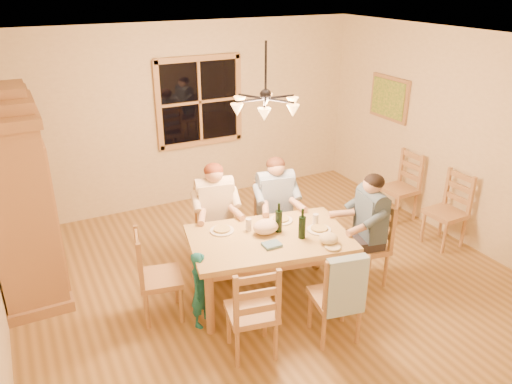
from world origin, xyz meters
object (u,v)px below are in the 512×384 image
chair_end_left (162,290)px  adult_woman (215,204)px  chair_far_left (216,244)px  adult_slate_man (370,216)px  chair_end_right (365,258)px  chair_spare_front (444,224)px  dining_table (269,245)px  wine_bottle_b (302,224)px  chair_spare_back (398,199)px  chandelier (265,104)px  chair_near_right (334,310)px  chair_far_right (275,236)px  wine_bottle_a (279,217)px  chair_near_left (252,325)px  adult_plaid_man (276,196)px  child (202,289)px  armoire (20,202)px

chair_end_left → adult_woman: (0.88, 0.64, 0.54)m
chair_far_left → adult_slate_man: size_ratio=1.13×
chair_end_right → chair_spare_front: 1.47m
dining_table → adult_woman: (-0.26, 0.85, 0.19)m
wine_bottle_b → chair_spare_back: size_ratio=0.33×
chandelier → chair_spare_back: bearing=11.5°
chair_near_right → chair_end_left: 1.76m
chair_far_right → adult_woman: (-0.73, 0.14, 0.54)m
chair_far_left → chair_spare_back: same height
chair_far_left → chair_near_right: size_ratio=1.00×
dining_table → wine_bottle_a: bearing=22.3°
chair_near_left → adult_woman: (0.30, 1.55, 0.54)m
dining_table → chandelier: bearing=69.4°
chair_spare_front → adult_slate_man: bearing=96.5°
chair_near_right → wine_bottle_b: bearing=98.6°
adult_plaid_man → chair_end_right: bearing=136.6°
chair_far_left → chair_near_left: bearing=90.0°
chair_end_left → adult_slate_man: size_ratio=1.13×
chandelier → chair_spare_front: size_ratio=0.78×
chair_near_left → chair_spare_back: bearing=37.4°
chair_far_right → adult_plaid_man: size_ratio=1.13×
chair_far_left → child: size_ratio=1.21×
dining_table → child: size_ratio=2.23×
chair_near_left → chair_end_right: bearing=26.6°
dining_table → wine_bottle_a: 0.31m
chair_far_right → child: 1.52m
chair_near_left → wine_bottle_b: bearing=42.4°
chair_end_left → wine_bottle_a: 1.43m
dining_table → chair_end_right: bearing=-10.8°
adult_slate_man → chandelier: bearing=69.7°
chandelier → chair_end_left: bearing=-172.6°
armoire → dining_table: armoire is taller
chair_far_left → wine_bottle_a: wine_bottle_a is taller
chair_far_right → wine_bottle_a: size_ratio=3.00×
wine_bottle_a → child: bearing=-170.8°
chair_spare_front → chair_spare_back: size_ratio=1.00×
chair_near_right → chair_end_right: (0.88, 0.64, 0.00)m
wine_bottle_a → chair_spare_front: wine_bottle_a is taller
adult_slate_man → dining_table: bearing=90.0°
adult_slate_man → wine_bottle_a: bearing=85.4°
wine_bottle_a → child: size_ratio=0.40×
chair_near_left → adult_plaid_man: (1.02, 1.41, 0.54)m
chandelier → chair_far_right: bearing=45.7°
dining_table → adult_plaid_man: (0.47, 0.71, 0.19)m
adult_woman → chair_spare_front: size_ratio=0.88×
dining_table → chair_spare_front: size_ratio=1.85×
dining_table → chair_near_right: (0.26, -0.85, -0.35)m
chair_end_right → adult_slate_man: size_ratio=1.13×
chair_far_left → dining_table: bearing=117.9°
chair_spare_front → child: bearing=89.6°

